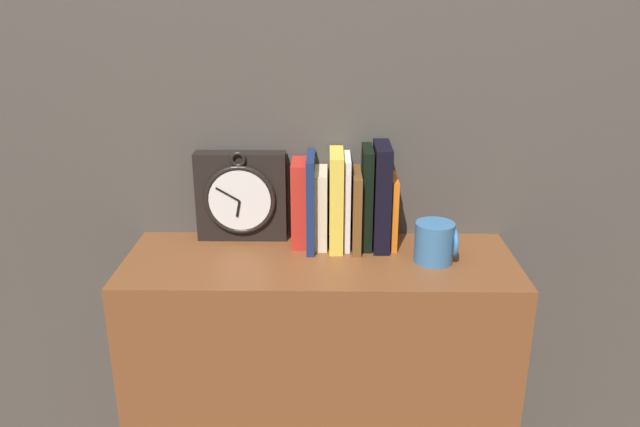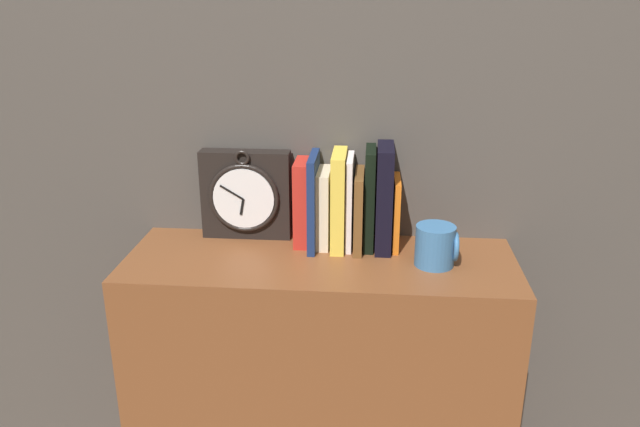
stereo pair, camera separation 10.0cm
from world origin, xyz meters
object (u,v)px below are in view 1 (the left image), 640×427
object	(u,v)px
book_slot1_navy	(311,202)
book_slot5_brown	(356,210)
mug	(435,242)
book_slot4_white	(347,201)
book_slot7_black	(381,196)
book_slot6_black	(367,197)
book_slot8_orange	(393,211)
clock	(241,197)
book_slot2_cream	(322,208)
book_slot0_red	(300,203)
book_slot3_yellow	(336,200)

from	to	relation	value
book_slot1_navy	book_slot5_brown	bearing A→B (deg)	0.38
book_slot5_brown	mug	distance (m)	0.21
book_slot4_white	mug	distance (m)	0.24
book_slot4_white	book_slot7_black	size ratio (longest dim) A/B	0.88
book_slot5_brown	book_slot7_black	size ratio (longest dim) A/B	0.75
mug	book_slot6_black	bearing A→B (deg)	146.51
book_slot4_white	book_slot8_orange	bearing A→B (deg)	1.21
clock	book_slot2_cream	bearing A→B (deg)	-8.18
book_slot0_red	book_slot1_navy	size ratio (longest dim) A/B	0.91
book_slot7_black	book_slot8_orange	bearing A→B (deg)	15.66
book_slot6_black	mug	distance (m)	0.20
book_slot0_red	book_slot8_orange	xyz separation A→B (m)	(0.23, -0.00, -0.02)
book_slot3_yellow	book_slot2_cream	bearing A→B (deg)	163.95
book_slot3_yellow	book_slot4_white	distance (m)	0.03
book_slot1_navy	mug	world-z (taller)	book_slot1_navy
book_slot7_black	book_slot4_white	bearing A→B (deg)	175.78
book_slot4_white	book_slot6_black	bearing A→B (deg)	1.09
clock	book_slot3_yellow	distance (m)	0.24
book_slot0_red	book_slot4_white	xyz separation A→B (m)	(0.12, -0.01, 0.01)
clock	book_slot0_red	size ratio (longest dim) A/B	1.11
book_slot0_red	book_slot8_orange	world-z (taller)	book_slot0_red
book_slot2_cream	book_slot5_brown	xyz separation A→B (m)	(0.09, -0.01, 0.00)
book_slot3_yellow	book_slot4_white	bearing A→B (deg)	16.59
clock	book_slot5_brown	xyz separation A→B (m)	(0.29, -0.04, -0.02)
book_slot0_red	mug	xyz separation A→B (m)	(0.33, -0.11, -0.06)
book_slot0_red	book_slot6_black	world-z (taller)	book_slot6_black
book_slot2_cream	book_slot6_black	size ratio (longest dim) A/B	0.77
mug	book_slot2_cream	bearing A→B (deg)	158.49
book_slot6_black	book_slot7_black	world-z (taller)	book_slot7_black
book_slot4_white	book_slot0_red	bearing A→B (deg)	176.44
book_slot5_brown	mug	size ratio (longest dim) A/B	1.96
book_slot7_black	mug	distance (m)	0.18
book_slot1_navy	book_slot4_white	distance (m)	0.09
book_slot5_brown	book_slot8_orange	size ratio (longest dim) A/B	1.09
book_slot2_cream	book_slot8_orange	xyz separation A→B (m)	(0.18, 0.00, -0.01)
book_slot3_yellow	book_slot8_orange	xyz separation A→B (m)	(0.14, 0.01, -0.03)
clock	book_slot3_yellow	world-z (taller)	book_slot3_yellow
book_slot6_black	book_slot2_cream	bearing A→B (deg)	179.26
book_slot8_orange	mug	world-z (taller)	book_slot8_orange
book_slot2_cream	book_slot7_black	world-z (taller)	book_slot7_black
book_slot6_black	mug	world-z (taller)	book_slot6_black
book_slot3_yellow	book_slot0_red	bearing A→B (deg)	170.55
book_slot8_orange	book_slot6_black	bearing A→B (deg)	-178.70
book_slot7_black	book_slot5_brown	bearing A→B (deg)	-175.72
book_slot5_brown	book_slot1_navy	bearing A→B (deg)	-179.62
clock	book_slot8_orange	xyz separation A→B (m)	(0.38, -0.03, -0.03)
book_slot1_navy	book_slot2_cream	distance (m)	0.04
clock	book_slot0_red	world-z (taller)	clock
book_slot2_cream	book_slot6_black	xyz separation A→B (m)	(0.11, -0.00, 0.03)
book_slot4_white	book_slot1_navy	bearing A→B (deg)	-172.59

